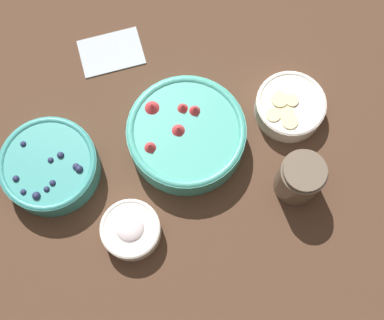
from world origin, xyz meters
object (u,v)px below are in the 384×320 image
(bowl_bananas, at_px, (290,106))
(bowl_cream, at_px, (131,230))
(bowl_blueberries, at_px, (50,166))
(jar_chocolate, at_px, (299,179))
(bowl_strawberries, at_px, (186,134))

(bowl_bananas, bearing_deg, bowl_cream, -132.89)
(bowl_bananas, bearing_deg, bowl_blueberries, -156.51)
(bowl_blueberries, relative_size, jar_chocolate, 1.81)
(bowl_bananas, xyz_separation_m, jar_chocolate, (0.03, -0.15, 0.02))
(bowl_strawberries, xyz_separation_m, jar_chocolate, (0.22, -0.06, 0.01))
(bowl_cream, xyz_separation_m, jar_chocolate, (0.30, 0.13, 0.02))
(bowl_blueberries, xyz_separation_m, bowl_bananas, (0.44, 0.19, -0.01))
(jar_chocolate, bearing_deg, bowl_blueberries, -175.43)
(bowl_blueberries, xyz_separation_m, jar_chocolate, (0.47, 0.04, 0.01))
(bowl_strawberries, height_order, jar_chocolate, jar_chocolate)
(jar_chocolate, bearing_deg, bowl_strawberries, 164.33)
(bowl_bananas, xyz_separation_m, bowl_cream, (-0.27, -0.29, -0.00))
(bowl_blueberries, relative_size, bowl_bananas, 1.34)
(bowl_strawberries, height_order, bowl_cream, bowl_strawberries)
(bowl_strawberries, relative_size, jar_chocolate, 2.24)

